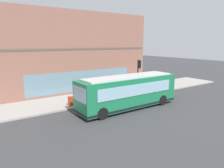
{
  "coord_description": "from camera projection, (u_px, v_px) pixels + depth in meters",
  "views": [
    {
      "loc": [
        -14.71,
        11.15,
        6.05
      ],
      "look_at": [
        1.89,
        -0.3,
        2.07
      ],
      "focal_mm": 33.59,
      "sensor_mm": 36.0,
      "label": 1
    }
  ],
  "objects": [
    {
      "name": "pedestrian_near_hydrant",
      "position": [
        131.0,
        83.0,
        25.39
      ],
      "size": [
        0.32,
        0.32,
        1.81
      ],
      "color": "#3F8C4C",
      "rests_on": "sidewalk_curb"
    },
    {
      "name": "pedestrian_by_light_pole",
      "position": [
        99.0,
        89.0,
        22.78
      ],
      "size": [
        0.32,
        0.32,
        1.64
      ],
      "color": "#99994C",
      "rests_on": "sidewalk_curb"
    },
    {
      "name": "ground",
      "position": [
        121.0,
        110.0,
        19.27
      ],
      "size": [
        120.0,
        120.0,
        0.0
      ],
      "primitive_type": "plane",
      "color": "#38383A"
    },
    {
      "name": "sidewalk_curb",
      "position": [
        94.0,
        97.0,
        23.36
      ],
      "size": [
        4.98,
        40.0,
        0.15
      ],
      "primitive_type": "cube",
      "color": "#9E9991",
      "rests_on": "ground"
    },
    {
      "name": "pedestrian_near_building_entrance",
      "position": [
        110.0,
        85.0,
        25.12
      ],
      "size": [
        0.32,
        0.32,
        1.62
      ],
      "color": "gold",
      "rests_on": "sidewalk_curb"
    },
    {
      "name": "fire_hydrant",
      "position": [
        128.0,
        92.0,
        23.93
      ],
      "size": [
        0.35,
        0.35,
        0.74
      ],
      "color": "gold",
      "rests_on": "sidewalk_curb"
    },
    {
      "name": "newspaper_vending_box",
      "position": [
        71.0,
        101.0,
        19.89
      ],
      "size": [
        0.44,
        0.43,
        0.9
      ],
      "color": "#BF3F19",
      "rests_on": "sidewalk_curb"
    },
    {
      "name": "city_bus_nearside",
      "position": [
        128.0,
        92.0,
        19.44
      ],
      "size": [
        2.65,
        10.05,
        3.07
      ],
      "color": "#197247",
      "rests_on": "ground"
    },
    {
      "name": "pedestrian_walking_along_curb",
      "position": [
        148.0,
        81.0,
        27.39
      ],
      "size": [
        0.32,
        0.32,
        1.68
      ],
      "color": "#B23338",
      "rests_on": "sidewalk_curb"
    },
    {
      "name": "building_corner",
      "position": [
        68.0,
        52.0,
        27.8
      ],
      "size": [
        8.36,
        19.17,
        9.69
      ],
      "color": "#8C5B4C",
      "rests_on": "ground"
    },
    {
      "name": "traffic_light_near_corner",
      "position": [
        139.0,
        70.0,
        23.77
      ],
      "size": [
        0.32,
        0.49,
        4.05
      ],
      "color": "black",
      "rests_on": "sidewalk_curb"
    }
  ]
}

